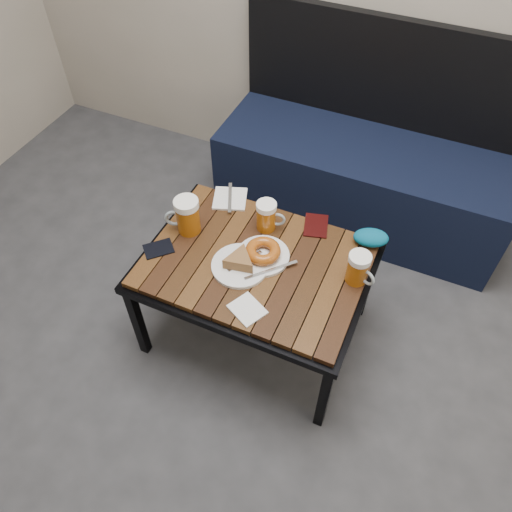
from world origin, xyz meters
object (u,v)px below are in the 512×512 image
at_px(beer_mug_centre, 267,216).
at_px(knit_pouch, 371,238).
at_px(beer_mug_left, 187,216).
at_px(cafe_table, 256,268).
at_px(plate_bagel, 263,253).
at_px(passport_burgundy, 316,226).
at_px(passport_navy, 159,249).
at_px(bench, 363,173).
at_px(plate_pie, 240,263).
at_px(beer_mug_right, 358,268).

relative_size(beer_mug_centre, knit_pouch, 0.94).
bearing_deg(beer_mug_left, knit_pouch, 174.58).
xyz_separation_m(cafe_table, plate_bagel, (0.02, 0.03, 0.07)).
height_order(beer_mug_centre, passport_burgundy, beer_mug_centre).
distance_m(beer_mug_centre, passport_navy, 0.43).
bearing_deg(beer_mug_left, bench, -143.64).
height_order(cafe_table, plate_pie, plate_pie).
height_order(beer_mug_left, plate_pie, beer_mug_left).
distance_m(beer_mug_left, beer_mug_centre, 0.30).
height_order(beer_mug_left, plate_bagel, beer_mug_left).
height_order(plate_pie, knit_pouch, same).
distance_m(cafe_table, knit_pouch, 0.45).
relative_size(beer_mug_centre, plate_pie, 0.60).
bearing_deg(knit_pouch, beer_mug_centre, -167.64).
bearing_deg(cafe_table, knit_pouch, 35.84).
height_order(bench, cafe_table, bench).
bearing_deg(beer_mug_left, passport_navy, 44.49).
bearing_deg(beer_mug_centre, passport_navy, -155.15).
relative_size(cafe_table, beer_mug_centre, 6.67).
relative_size(beer_mug_left, plate_bagel, 0.64).
xyz_separation_m(cafe_table, beer_mug_left, (-0.31, 0.04, 0.12)).
relative_size(beer_mug_left, passport_navy, 1.40).
distance_m(plate_bagel, knit_pouch, 0.42).
height_order(cafe_table, knit_pouch, knit_pouch).
bearing_deg(cafe_table, passport_navy, -164.92).
bearing_deg(bench, beer_mug_left, -119.92).
xyz_separation_m(beer_mug_right, passport_navy, (-0.72, -0.16, -0.06)).
bearing_deg(beer_mug_centre, knit_pouch, -2.37).
xyz_separation_m(plate_pie, knit_pouch, (0.40, 0.31, 0.01)).
bearing_deg(plate_bagel, beer_mug_left, 177.74).
bearing_deg(beer_mug_centre, passport_burgundy, 11.48).
distance_m(beer_mug_left, beer_mug_right, 0.67).
relative_size(bench, plate_bagel, 5.92).
distance_m(cafe_table, plate_pie, 0.09).
distance_m(beer_mug_centre, plate_pie, 0.23).
relative_size(bench, knit_pouch, 10.49).
xyz_separation_m(bench, passport_burgundy, (-0.04, -0.63, 0.20)).
height_order(beer_mug_centre, passport_navy, beer_mug_centre).
bearing_deg(passport_burgundy, beer_mug_right, -56.71).
height_order(plate_pie, passport_navy, plate_pie).
distance_m(beer_mug_right, knit_pouch, 0.20).
height_order(beer_mug_right, plate_pie, beer_mug_right).
height_order(beer_mug_right, knit_pouch, beer_mug_right).
xyz_separation_m(beer_mug_left, passport_navy, (-0.05, -0.14, -0.07)).
xyz_separation_m(cafe_table, passport_burgundy, (0.14, 0.26, 0.05)).
height_order(cafe_table, passport_burgundy, passport_burgundy).
bearing_deg(knit_pouch, passport_navy, -153.62).
height_order(beer_mug_centre, beer_mug_right, beer_mug_right).
xyz_separation_m(bench, beer_mug_right, (0.18, -0.82, 0.26)).
bearing_deg(plate_bagel, beer_mug_right, 6.26).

